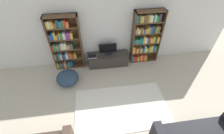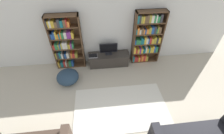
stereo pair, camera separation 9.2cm
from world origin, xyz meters
name	(u,v)px [view 1 (the left image)]	position (x,y,z in m)	size (l,w,h in m)	color
wall_back	(107,29)	(0.00, 4.23, 1.30)	(8.80, 0.06, 2.60)	silver
bookshelf_left	(64,44)	(-1.45, 4.05, 0.96)	(1.00, 0.30, 1.93)	#513823
bookshelf_right	(145,37)	(1.33, 4.05, 0.97)	(1.00, 0.30, 1.93)	#513823
tv_stand	(108,59)	(-0.02, 3.93, 0.23)	(1.48, 0.49, 0.46)	#332D28
television	(108,49)	(-0.02, 3.96, 0.68)	(0.63, 0.16, 0.43)	black
laptop	(92,56)	(-0.57, 3.89, 0.47)	(0.31, 0.23, 0.03)	silver
area_rug	(122,107)	(0.14, 2.01, 0.01)	(2.60, 1.52, 0.02)	beige
beanbag_ottoman	(67,78)	(-1.42, 3.19, 0.21)	(0.71, 0.71, 0.42)	#23384C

